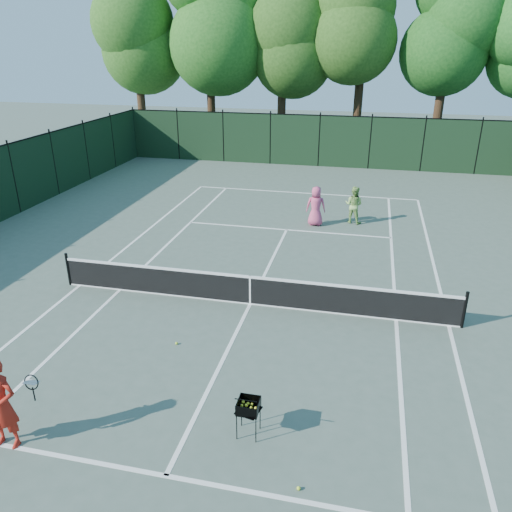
% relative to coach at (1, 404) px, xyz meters
% --- Properties ---
extents(ground, '(90.00, 90.00, 0.00)m').
position_rel_coach_xyz_m(ground, '(3.17, 6.33, -0.93)').
color(ground, '#4B5B4F').
rests_on(ground, ground).
extents(sideline_doubles_left, '(0.10, 23.77, 0.01)m').
position_rel_coach_xyz_m(sideline_doubles_left, '(-2.31, 6.33, -0.93)').
color(sideline_doubles_left, white).
rests_on(sideline_doubles_left, ground).
extents(sideline_doubles_right, '(0.10, 23.77, 0.01)m').
position_rel_coach_xyz_m(sideline_doubles_right, '(8.66, 6.33, -0.93)').
color(sideline_doubles_right, white).
rests_on(sideline_doubles_right, ground).
extents(sideline_singles_left, '(0.10, 23.77, 0.01)m').
position_rel_coach_xyz_m(sideline_singles_left, '(-0.94, 6.33, -0.93)').
color(sideline_singles_left, white).
rests_on(sideline_singles_left, ground).
extents(sideline_singles_right, '(0.10, 23.77, 0.01)m').
position_rel_coach_xyz_m(sideline_singles_right, '(7.29, 6.33, -0.93)').
color(sideline_singles_right, white).
rests_on(sideline_singles_right, ground).
extents(baseline_far, '(10.97, 0.10, 0.01)m').
position_rel_coach_xyz_m(baseline_far, '(3.17, 18.21, -0.93)').
color(baseline_far, white).
rests_on(baseline_far, ground).
extents(service_line_near, '(8.23, 0.10, 0.01)m').
position_rel_coach_xyz_m(service_line_near, '(3.17, -0.07, -0.93)').
color(service_line_near, white).
rests_on(service_line_near, ground).
extents(service_line_far, '(8.23, 0.10, 0.01)m').
position_rel_coach_xyz_m(service_line_far, '(3.17, 12.73, -0.93)').
color(service_line_far, white).
rests_on(service_line_far, ground).
extents(center_service_line, '(0.10, 12.80, 0.01)m').
position_rel_coach_xyz_m(center_service_line, '(3.17, 6.33, -0.93)').
color(center_service_line, white).
rests_on(center_service_line, ground).
extents(tennis_net, '(11.69, 0.09, 1.06)m').
position_rel_coach_xyz_m(tennis_net, '(3.17, 6.33, -0.46)').
color(tennis_net, black).
rests_on(tennis_net, ground).
extents(fence_far, '(24.00, 0.05, 3.00)m').
position_rel_coach_xyz_m(fence_far, '(3.17, 24.33, 0.57)').
color(fence_far, black).
rests_on(fence_far, ground).
extents(tree_0, '(6.40, 6.40, 13.14)m').
position_rel_coach_xyz_m(tree_0, '(-9.83, 27.83, 7.23)').
color(tree_0, black).
rests_on(tree_0, ground).
extents(tree_1, '(6.80, 6.80, 13.98)m').
position_rel_coach_xyz_m(tree_1, '(-4.83, 28.33, 7.76)').
color(tree_1, black).
rests_on(tree_1, ground).
extents(tree_2, '(6.00, 6.00, 12.40)m').
position_rel_coach_xyz_m(tree_2, '(0.17, 28.13, 6.79)').
color(tree_2, black).
rests_on(tree_2, ground).
extents(tree_3, '(7.00, 7.00, 14.45)m').
position_rel_coach_xyz_m(tree_3, '(5.17, 28.63, 8.07)').
color(tree_3, black).
rests_on(tree_3, ground).
extents(tree_4, '(6.20, 6.20, 12.97)m').
position_rel_coach_xyz_m(tree_4, '(10.17, 27.93, 7.21)').
color(tree_4, black).
rests_on(tree_4, ground).
extents(coach, '(0.94, 0.65, 1.86)m').
position_rel_coach_xyz_m(coach, '(0.00, 0.00, 0.00)').
color(coach, '#AC1E13').
rests_on(coach, ground).
extents(player_pink, '(0.83, 0.58, 1.63)m').
position_rel_coach_xyz_m(player_pink, '(4.23, 13.57, -0.12)').
color(player_pink, '#CB4772').
rests_on(player_pink, ground).
extents(player_green, '(0.90, 0.79, 1.56)m').
position_rel_coach_xyz_m(player_green, '(5.73, 14.22, -0.15)').
color(player_green, '#8CBA5D').
rests_on(player_green, ground).
extents(ball_hopper, '(0.49, 0.49, 0.79)m').
position_rel_coach_xyz_m(ball_hopper, '(4.35, 1.25, -0.27)').
color(ball_hopper, black).
rests_on(ball_hopper, ground).
extents(loose_ball_near_cart, '(0.07, 0.07, 0.07)m').
position_rel_coach_xyz_m(loose_ball_near_cart, '(5.49, 0.15, -0.90)').
color(loose_ball_near_cart, '#C0E02E').
rests_on(loose_ball_near_cart, ground).
extents(loose_ball_midcourt, '(0.07, 0.07, 0.07)m').
position_rel_coach_xyz_m(loose_ball_midcourt, '(1.85, 3.88, -0.90)').
color(loose_ball_midcourt, '#CCED30').
rests_on(loose_ball_midcourt, ground).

